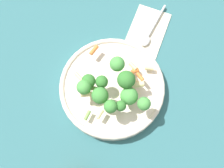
# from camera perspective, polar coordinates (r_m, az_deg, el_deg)

# --- Properties ---
(ground_plane) EXTENTS (3.00, 3.00, 0.00)m
(ground_plane) POSITION_cam_1_polar(r_m,az_deg,el_deg) (0.73, 0.00, -1.23)
(ground_plane) COLOR #2D6066
(bowl) EXTENTS (0.28, 0.28, 0.04)m
(bowl) POSITION_cam_1_polar(r_m,az_deg,el_deg) (0.71, 0.00, -0.75)
(bowl) COLOR beige
(bowl) RESTS_ON ground_plane
(pasta_salad) EXTENTS (0.20, 0.21, 0.08)m
(pasta_salad) POSITION_cam_1_polar(r_m,az_deg,el_deg) (0.64, 0.33, -0.82)
(pasta_salad) COLOR #8CB766
(pasta_salad) RESTS_ON bowl
(napkin) EXTENTS (0.16, 0.11, 0.01)m
(napkin) POSITION_cam_1_polar(r_m,az_deg,el_deg) (0.81, 7.68, 11.39)
(napkin) COLOR beige
(napkin) RESTS_ON ground_plane
(spoon) EXTENTS (0.16, 0.04, 0.01)m
(spoon) POSITION_cam_1_polar(r_m,az_deg,el_deg) (0.80, 8.20, 10.97)
(spoon) COLOR silver
(spoon) RESTS_ON napkin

